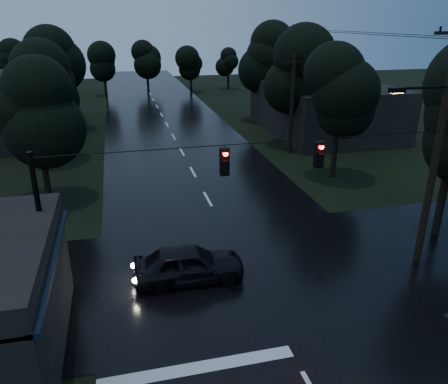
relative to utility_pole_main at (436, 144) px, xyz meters
name	(u,v)px	position (x,y,z in m)	size (l,w,h in m)	color
main_road	(182,152)	(-7.41, 19.00, -5.26)	(12.00, 120.00, 0.02)	black
cross_street	(246,270)	(-7.41, 1.00, -5.26)	(60.00, 9.00, 0.02)	black
building_far_right	(324,108)	(6.59, 23.00, -3.06)	(10.00, 14.00, 4.40)	black
building_far_left	(12,106)	(-21.41, 29.00, -2.76)	(10.00, 16.00, 5.00)	black
utility_pole_main	(436,144)	(0.00, 0.00, 0.00)	(3.50, 0.30, 10.00)	black
utility_pole_far	(292,103)	(0.89, 17.00, -1.38)	(2.00, 0.30, 7.50)	black
anchor_pole_left	(44,237)	(-14.91, 0.00, -2.26)	(0.18, 0.18, 6.00)	black
span_signals	(272,157)	(-6.85, -0.01, -0.01)	(15.00, 0.37, 1.12)	black
tree_left_a	(35,111)	(-16.41, 11.00, -0.02)	(3.92, 3.92, 8.26)	black
tree_left_b	(43,84)	(-17.01, 19.00, 0.36)	(4.20, 4.20, 8.85)	black
tree_left_c	(50,65)	(-17.61, 29.00, 0.74)	(4.48, 4.48, 9.44)	black
tree_right_a	(340,92)	(1.59, 11.00, 0.36)	(4.20, 4.20, 8.85)	black
tree_right_b	(299,72)	(2.19, 19.00, 0.74)	(4.48, 4.48, 9.44)	black
tree_right_c	(266,57)	(2.79, 29.00, 1.11)	(4.76, 4.76, 10.03)	black
car	(189,264)	(-9.86, 0.84, -4.51)	(1.78, 4.41, 1.50)	black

